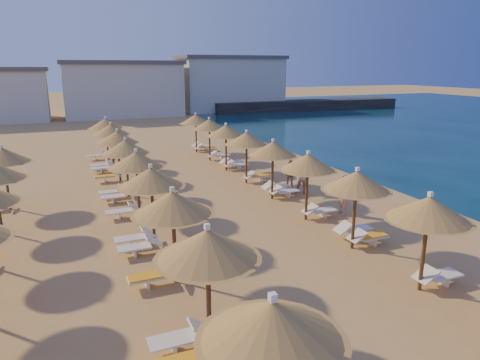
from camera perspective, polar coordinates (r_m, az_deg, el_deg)
name	(u,v)px	position (r m, az deg, el deg)	size (l,w,h in m)	color
ground	(252,239)	(17.01, 1.57, -7.85)	(220.00, 220.00, 0.00)	tan
jetty	(307,105)	(68.05, 8.97, 9.84)	(30.00, 4.00, 1.50)	black
hotel_blocks	(130,88)	(61.72, -14.50, 11.80)	(48.67, 10.61, 8.10)	beige
parasol_row_east	(308,163)	(18.56, 9.05, 2.22)	(2.56, 35.90, 3.11)	brown
parasol_row_west	(151,178)	(16.17, -11.77, 0.20)	(2.56, 35.90, 3.11)	brown
loungers	(205,230)	(17.04, -4.75, -6.61)	(15.24, 34.83, 0.66)	white
beachgoer_b	(303,177)	(22.73, 8.35, 0.39)	(0.91, 0.71, 1.88)	tan
beachgoer_a	(343,194)	(20.01, 13.61, -1.88)	(0.69, 0.45, 1.89)	tan
beachgoer_c	(290,174)	(23.75, 6.64, 0.80)	(0.97, 0.40, 1.65)	tan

